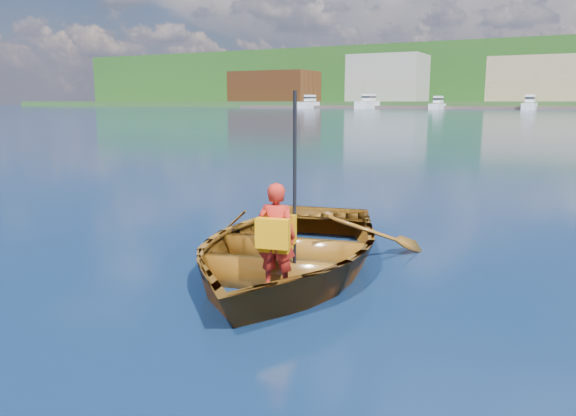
% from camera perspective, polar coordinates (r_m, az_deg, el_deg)
% --- Properties ---
extents(ground, '(600.00, 600.00, 0.00)m').
position_cam_1_polar(ground, '(8.01, -6.36, -3.61)').
color(ground, '#132A44').
rests_on(ground, ground).
extents(rowboat, '(3.78, 4.73, 0.88)m').
position_cam_1_polar(rowboat, '(6.62, -0.09, -4.03)').
color(rowboat, brown).
rests_on(rowboat, ground).
extents(child_paddler, '(0.44, 0.40, 1.99)m').
position_cam_1_polar(child_paddler, '(5.66, -1.17, -2.75)').
color(child_paddler, red).
rests_on(child_paddler, ground).
extents(shoreline, '(400.00, 140.00, 22.00)m').
position_cam_1_polar(shoreline, '(243.23, 27.01, 11.59)').
color(shoreline, '#324D20').
rests_on(shoreline, ground).
extents(dock, '(160.02, 11.10, 0.80)m').
position_cam_1_polar(dock, '(155.10, 22.50, 9.38)').
color(dock, '#51423C').
rests_on(dock, ground).
extents(waterfront_buildings, '(202.00, 16.00, 14.00)m').
position_cam_1_polar(waterfront_buildings, '(171.96, 23.94, 11.79)').
color(waterfront_buildings, brown).
rests_on(waterfront_buildings, ground).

